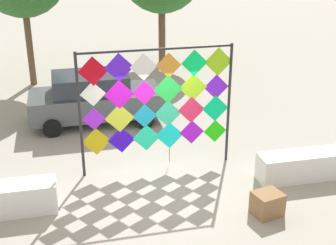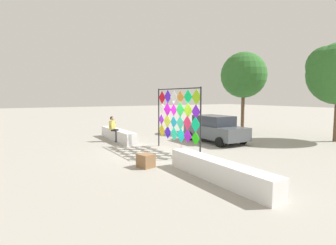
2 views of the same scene
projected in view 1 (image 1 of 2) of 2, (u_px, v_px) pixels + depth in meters
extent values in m
plane|color=#9E998E|center=(160.00, 186.00, 11.05)|extent=(120.00, 120.00, 0.00)
cylinder|color=#232328|center=(80.00, 117.00, 10.94)|extent=(0.07, 0.07, 3.14)
cylinder|color=#232328|center=(229.00, 104.00, 11.73)|extent=(0.07, 0.07, 3.14)
cylinder|color=#232328|center=(156.00, 49.00, 10.75)|extent=(3.72, 0.09, 0.06)
cube|color=gold|center=(96.00, 142.00, 11.29)|extent=(0.71, 0.02, 0.71)
cube|color=#350DDA|center=(122.00, 140.00, 11.42)|extent=(0.68, 0.02, 0.68)
cube|color=#1FE7AE|center=(146.00, 138.00, 11.55)|extent=(0.70, 0.02, 0.70)
cube|color=#11E5E5|center=(170.00, 135.00, 11.69)|extent=(0.72, 0.02, 0.72)
cylinder|color=red|center=(169.00, 155.00, 11.92)|extent=(0.02, 0.02, 0.39)
cube|color=#9E15E5|center=(192.00, 132.00, 11.79)|extent=(0.64, 0.02, 0.64)
cube|color=#1CD60D|center=(215.00, 131.00, 11.93)|extent=(0.62, 0.02, 0.62)
cube|color=#9822F6|center=(94.00, 119.00, 11.03)|extent=(0.57, 0.02, 0.57)
cylinder|color=#72E516|center=(95.00, 133.00, 11.18)|extent=(0.02, 0.02, 0.18)
cube|color=#CFDA33|center=(120.00, 118.00, 11.17)|extent=(0.72, 0.02, 0.72)
cube|color=#17A1CE|center=(145.00, 116.00, 11.31)|extent=(0.61, 0.02, 0.61)
cylinder|color=#E54916|center=(145.00, 131.00, 11.48)|extent=(0.02, 0.02, 0.21)
cube|color=#31CDA1|center=(168.00, 114.00, 11.44)|extent=(0.69, 0.02, 0.69)
cube|color=#E4275A|center=(191.00, 110.00, 11.55)|extent=(0.70, 0.02, 0.70)
cylinder|color=#16E5AE|center=(191.00, 129.00, 11.76)|extent=(0.02, 0.02, 0.35)
cube|color=#04CE7E|center=(215.00, 108.00, 11.68)|extent=(0.70, 0.02, 0.70)
cylinder|color=#E51668|center=(214.00, 128.00, 11.90)|extent=(0.02, 0.02, 0.38)
cube|color=white|center=(93.00, 94.00, 10.81)|extent=(0.61, 0.02, 0.60)
cube|color=#CF12DC|center=(119.00, 95.00, 10.94)|extent=(0.72, 0.02, 0.72)
cube|color=#E91DE9|center=(144.00, 93.00, 11.08)|extent=(0.61, 0.02, 0.60)
cube|color=#24D44C|center=(168.00, 89.00, 11.19)|extent=(0.72, 0.02, 0.72)
cube|color=#9EE41E|center=(193.00, 87.00, 11.33)|extent=(0.71, 0.02, 0.71)
cylinder|color=#5F16E5|center=(193.00, 105.00, 11.52)|extent=(0.02, 0.02, 0.24)
cube|color=#6C1AE2|center=(216.00, 87.00, 11.48)|extent=(0.65, 0.02, 0.65)
cylinder|color=#90E516|center=(215.00, 105.00, 11.67)|extent=(0.02, 0.02, 0.31)
cube|color=red|center=(93.00, 71.00, 10.60)|extent=(0.70, 0.02, 0.70)
cube|color=#5119F2|center=(119.00, 68.00, 10.71)|extent=(0.70, 0.02, 0.70)
cube|color=white|center=(144.00, 67.00, 10.83)|extent=(0.66, 0.02, 0.66)
cylinder|color=#1626E5|center=(144.00, 87.00, 11.04)|extent=(0.02, 0.02, 0.35)
cube|color=orange|center=(169.00, 65.00, 10.96)|extent=(0.62, 0.02, 0.62)
cube|color=#08E767|center=(194.00, 63.00, 11.08)|extent=(0.66, 0.02, 0.66)
cube|color=#8ED017|center=(218.00, 62.00, 11.24)|extent=(0.72, 0.02, 0.72)
cube|color=#4C5156|center=(96.00, 102.00, 14.56)|extent=(4.10, 1.80, 0.73)
cube|color=#282D38|center=(90.00, 83.00, 14.28)|extent=(2.30, 1.57, 0.58)
cylinder|color=black|center=(135.00, 101.00, 15.79)|extent=(0.55, 0.22, 0.54)
cylinder|color=black|center=(145.00, 119.00, 14.22)|extent=(0.55, 0.22, 0.54)
cylinder|color=black|center=(52.00, 107.00, 15.19)|extent=(0.55, 0.22, 0.54)
cylinder|color=black|center=(52.00, 128.00, 13.62)|extent=(0.55, 0.22, 0.54)
cube|color=olive|center=(267.00, 204.00, 9.89)|extent=(0.70, 0.63, 0.52)
cylinder|color=brown|center=(162.00, 30.00, 20.78)|extent=(0.31, 0.31, 2.96)
cylinder|color=brown|center=(29.00, 43.00, 17.71)|extent=(0.25, 0.25, 3.28)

